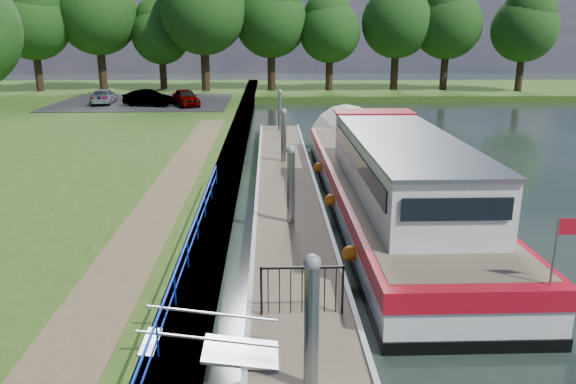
{
  "coord_description": "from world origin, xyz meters",
  "views": [
    {
      "loc": [
        -0.69,
        -9.07,
        6.49
      ],
      "look_at": [
        -0.09,
        8.59,
        1.4
      ],
      "focal_mm": 35.0,
      "sensor_mm": 36.0,
      "label": 1
    }
  ],
  "objects_px": {
    "pontoon": "(287,191)",
    "barge": "(382,178)",
    "car_a": "(186,97)",
    "car_b": "(148,98)",
    "car_c": "(104,96)"
  },
  "relations": [
    {
      "from": "pontoon",
      "to": "barge",
      "type": "distance_m",
      "value": 4.0
    },
    {
      "from": "car_a",
      "to": "car_b",
      "type": "xyz_separation_m",
      "value": [
        -2.91,
        -0.04,
        -0.03
      ]
    },
    {
      "from": "pontoon",
      "to": "car_b",
      "type": "relative_size",
      "value": 7.9
    },
    {
      "from": "pontoon",
      "to": "car_b",
      "type": "distance_m",
      "value": 24.38
    },
    {
      "from": "pontoon",
      "to": "barge",
      "type": "height_order",
      "value": "barge"
    },
    {
      "from": "car_c",
      "to": "barge",
      "type": "bearing_deg",
      "value": 120.69
    },
    {
      "from": "car_c",
      "to": "car_b",
      "type": "bearing_deg",
      "value": 153.37
    },
    {
      "from": "car_a",
      "to": "car_b",
      "type": "distance_m",
      "value": 2.91
    },
    {
      "from": "pontoon",
      "to": "car_a",
      "type": "relative_size",
      "value": 7.85
    },
    {
      "from": "car_a",
      "to": "barge",
      "type": "bearing_deg",
      "value": -87.92
    },
    {
      "from": "car_b",
      "to": "car_a",
      "type": "bearing_deg",
      "value": -72.27
    },
    {
      "from": "pontoon",
      "to": "car_a",
      "type": "bearing_deg",
      "value": 107.9
    },
    {
      "from": "barge",
      "to": "car_c",
      "type": "xyz_separation_m",
      "value": [
        -17.55,
        25.28,
        0.32
      ]
    },
    {
      "from": "pontoon",
      "to": "car_a",
      "type": "xyz_separation_m",
      "value": [
        -7.17,
        22.2,
        1.3
      ]
    },
    {
      "from": "barge",
      "to": "car_c",
      "type": "bearing_deg",
      "value": 124.77
    }
  ]
}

